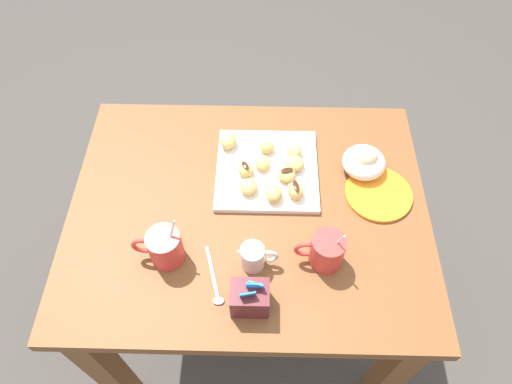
# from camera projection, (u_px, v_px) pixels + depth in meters

# --- Properties ---
(ground_plane) EXTENTS (8.00, 8.00, 0.00)m
(ground_plane) POSITION_uv_depth(u_px,v_px,m) (251.00, 307.00, 1.88)
(ground_plane) COLOR #423D38
(dining_table) EXTENTS (0.98, 0.78, 0.75)m
(dining_table) POSITION_uv_depth(u_px,v_px,m) (249.00, 233.00, 1.38)
(dining_table) COLOR brown
(dining_table) RESTS_ON ground_plane
(pastry_plate_square) EXTENTS (0.29, 0.29, 0.02)m
(pastry_plate_square) POSITION_uv_depth(u_px,v_px,m) (267.00, 170.00, 1.33)
(pastry_plate_square) COLOR silver
(pastry_plate_square) RESTS_ON dining_table
(coffee_mug_red_left) EXTENTS (0.13, 0.08, 0.15)m
(coffee_mug_red_left) POSITION_uv_depth(u_px,v_px,m) (326.00, 250.00, 1.13)
(coffee_mug_red_left) COLOR red
(coffee_mug_red_left) RESTS_ON dining_table
(coffee_mug_red_right) EXTENTS (0.13, 0.09, 0.15)m
(coffee_mug_red_right) POSITION_uv_depth(u_px,v_px,m) (164.00, 247.00, 1.14)
(coffee_mug_red_right) COLOR red
(coffee_mug_red_right) RESTS_ON dining_table
(cream_pitcher_white) EXTENTS (0.10, 0.06, 0.07)m
(cream_pitcher_white) POSITION_uv_depth(u_px,v_px,m) (253.00, 256.00, 1.14)
(cream_pitcher_white) COLOR silver
(cream_pitcher_white) RESTS_ON dining_table
(sugar_caddy) EXTENTS (0.09, 0.07, 0.11)m
(sugar_caddy) POSITION_uv_depth(u_px,v_px,m) (250.00, 298.00, 1.07)
(sugar_caddy) COLOR #561E23
(sugar_caddy) RESTS_ON dining_table
(ice_cream_bowl) EXTENTS (0.12, 0.12, 0.09)m
(ice_cream_bowl) POSITION_uv_depth(u_px,v_px,m) (364.00, 161.00, 1.31)
(ice_cream_bowl) COLOR silver
(ice_cream_bowl) RESTS_ON dining_table
(saucer_orange_left) EXTENTS (0.19, 0.19, 0.01)m
(saucer_orange_left) POSITION_uv_depth(u_px,v_px,m) (378.00, 194.00, 1.29)
(saucer_orange_left) COLOR orange
(saucer_orange_left) RESTS_ON dining_table
(loose_spoon_near_saucer) EXTENTS (0.06, 0.16, 0.01)m
(loose_spoon_near_saucer) POSITION_uv_depth(u_px,v_px,m) (215.00, 283.00, 1.13)
(loose_spoon_near_saucer) COLOR silver
(loose_spoon_near_saucer) RESTS_ON dining_table
(beignet_0) EXTENTS (0.06, 0.06, 0.03)m
(beignet_0) POSITION_uv_depth(u_px,v_px,m) (294.00, 151.00, 1.34)
(beignet_0) COLOR #E5B260
(beignet_0) RESTS_ON pastry_plate_square
(beignet_1) EXTENTS (0.05, 0.06, 0.03)m
(beignet_1) POSITION_uv_depth(u_px,v_px,m) (262.00, 163.00, 1.31)
(beignet_1) COLOR #E5B260
(beignet_1) RESTS_ON pastry_plate_square
(beignet_2) EXTENTS (0.06, 0.07, 0.04)m
(beignet_2) POSITION_uv_depth(u_px,v_px,m) (296.00, 191.00, 1.25)
(beignet_2) COLOR #E5B260
(beignet_2) RESTS_ON pastry_plate_square
(chocolate_drizzle_2) EXTENTS (0.02, 0.04, 0.00)m
(chocolate_drizzle_2) POSITION_uv_depth(u_px,v_px,m) (296.00, 186.00, 1.24)
(chocolate_drizzle_2) COLOR #381E11
(chocolate_drizzle_2) RESTS_ON beignet_2
(beignet_3) EXTENTS (0.07, 0.07, 0.03)m
(beignet_3) POSITION_uv_depth(u_px,v_px,m) (295.00, 163.00, 1.31)
(beignet_3) COLOR #E5B260
(beignet_3) RESTS_ON pastry_plate_square
(beignet_4) EXTENTS (0.05, 0.04, 0.04)m
(beignet_4) POSITION_uv_depth(u_px,v_px,m) (267.00, 147.00, 1.35)
(beignet_4) COLOR #E5B260
(beignet_4) RESTS_ON pastry_plate_square
(beignet_5) EXTENTS (0.05, 0.06, 0.03)m
(beignet_5) POSITION_uv_depth(u_px,v_px,m) (287.00, 174.00, 1.29)
(beignet_5) COLOR #E5B260
(beignet_5) RESTS_ON pastry_plate_square
(chocolate_drizzle_5) EXTENTS (0.04, 0.03, 0.00)m
(chocolate_drizzle_5) POSITION_uv_depth(u_px,v_px,m) (287.00, 170.00, 1.28)
(chocolate_drizzle_5) COLOR #381E11
(chocolate_drizzle_5) RESTS_ON beignet_5
(beignet_6) EXTENTS (0.06, 0.06, 0.04)m
(beignet_6) POSITION_uv_depth(u_px,v_px,m) (245.00, 170.00, 1.30)
(beignet_6) COLOR #E5B260
(beignet_6) RESTS_ON pastry_plate_square
(chocolate_drizzle_6) EXTENTS (0.03, 0.04, 0.00)m
(chocolate_drizzle_6) POSITION_uv_depth(u_px,v_px,m) (245.00, 165.00, 1.28)
(chocolate_drizzle_6) COLOR #381E11
(chocolate_drizzle_6) RESTS_ON beignet_6
(beignet_7) EXTENTS (0.05, 0.06, 0.04)m
(beignet_7) POSITION_uv_depth(u_px,v_px,m) (249.00, 187.00, 1.26)
(beignet_7) COLOR #E5B260
(beignet_7) RESTS_ON pastry_plate_square
(beignet_8) EXTENTS (0.05, 0.06, 0.04)m
(beignet_8) POSITION_uv_depth(u_px,v_px,m) (274.00, 193.00, 1.25)
(beignet_8) COLOR #E5B260
(beignet_8) RESTS_ON pastry_plate_square
(beignet_9) EXTENTS (0.06, 0.07, 0.04)m
(beignet_9) POSITION_uv_depth(u_px,v_px,m) (228.00, 141.00, 1.36)
(beignet_9) COLOR #E5B260
(beignet_9) RESTS_ON pastry_plate_square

